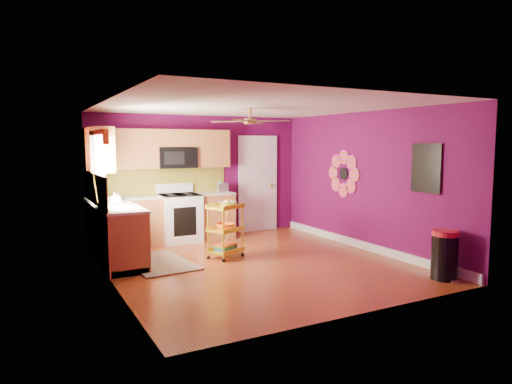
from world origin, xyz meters
TOP-DOWN VIEW (x-y plane):
  - ground at (0.00, 0.00)m, footprint 5.00×5.00m
  - room_envelope at (0.03, 0.00)m, footprint 4.54×5.04m
  - lower_cabinets at (-1.35, 1.82)m, footprint 2.81×2.31m
  - electric_range at (-0.55, 2.17)m, footprint 0.76×0.66m
  - upper_cabinetry at (-1.24, 2.17)m, footprint 2.80×2.30m
  - left_window at (-2.22, 1.05)m, footprint 0.08×1.35m
  - panel_door at (1.35, 2.47)m, footprint 0.95×0.11m
  - right_wall_art at (2.23, -0.34)m, footprint 0.04×2.74m
  - ceiling_fan at (0.00, 0.20)m, footprint 1.01×1.01m
  - shag_rug at (-1.39, 0.73)m, footprint 1.02×1.56m
  - rolling_cart at (-0.27, 0.57)m, footprint 0.66×0.59m
  - trash_can at (1.97, -2.02)m, footprint 0.45×0.46m
  - teal_kettle at (0.37, 2.26)m, footprint 0.18×0.18m
  - toaster at (0.38, 2.20)m, footprint 0.22×0.15m
  - soap_bottle_a at (-1.89, 1.27)m, footprint 0.08×0.08m
  - soap_bottle_b at (-1.89, 1.53)m, footprint 0.13×0.13m
  - counter_dish at (-1.94, 1.78)m, footprint 0.24×0.24m
  - counter_cup at (-2.00, 1.09)m, footprint 0.11×0.11m

SIDE VIEW (x-z plane):
  - ground at x=0.00m, z-range 0.00..0.00m
  - shag_rug at x=-1.39m, z-range 0.00..0.02m
  - trash_can at x=1.97m, z-range 0.00..0.70m
  - lower_cabinets at x=-1.35m, z-range -0.04..0.90m
  - electric_range at x=-0.55m, z-range -0.08..1.05m
  - rolling_cart at x=-0.27m, z-range 0.01..1.00m
  - counter_dish at x=-1.94m, z-range 0.94..1.00m
  - counter_cup at x=-2.00m, z-range 0.94..1.03m
  - soap_bottle_b at x=-1.89m, z-range 0.94..1.11m
  - teal_kettle at x=0.37m, z-range 0.92..1.13m
  - panel_door at x=1.35m, z-range -0.05..2.10m
  - soap_bottle_a at x=-1.89m, z-range 0.94..1.11m
  - toaster at x=0.38m, z-range 0.94..1.12m
  - right_wall_art at x=2.23m, z-range 0.92..1.96m
  - room_envelope at x=0.03m, z-range 0.37..2.89m
  - left_window at x=-2.22m, z-range 1.20..2.28m
  - upper_cabinetry at x=-1.24m, z-range 1.17..2.43m
  - ceiling_fan at x=0.00m, z-range 2.16..2.42m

